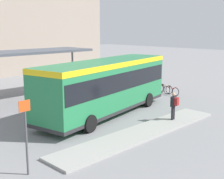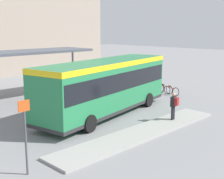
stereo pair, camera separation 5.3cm
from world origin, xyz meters
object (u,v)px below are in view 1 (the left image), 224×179
Objects in this scene: bicycle_red at (171,91)px; bicycle_blue at (156,87)px; platform_sign at (26,134)px; pedestrian_waiting at (174,104)px; bicycle_orange at (165,89)px; potted_planter_near_shelter at (53,92)px; city_bus at (106,84)px.

bicycle_red is 1.66m from bicycle_blue.
bicycle_red is at bearing 15.16° from platform_sign.
bicycle_orange is (6.27, 5.05, -0.66)m from pedestrian_waiting.
pedestrian_waiting is 8.93m from potted_planter_near_shelter.
pedestrian_waiting is 1.03× the size of potted_planter_near_shelter.
pedestrian_waiting is 0.56× the size of platform_sign.
platform_sign is (-15.61, -4.98, 1.19)m from bicycle_orange.
bicycle_blue reaches higher than bicycle_orange.
city_bus is at bearing -74.36° from bicycle_orange.
platform_sign reaches higher than bicycle_red.
potted_planter_near_shelter reaches higher than bicycle_orange.
city_bus is at bearing -79.30° from bicycle_red.
platform_sign is at bearing 80.78° from pedestrian_waiting.
platform_sign is (-9.33, 0.08, 0.53)m from pedestrian_waiting.
potted_planter_near_shelter reaches higher than bicycle_blue.
city_bus is 3.85× the size of platform_sign.
bicycle_blue is 16.68m from platform_sign.
city_bus is 7.05× the size of potted_planter_near_shelter.
platform_sign is (-15.59, -5.80, 1.17)m from bicycle_blue.
bicycle_orange is at bearing -2.07° from city_bus.
potted_planter_near_shelter is at bearing 79.03° from bicycle_blue.
potted_planter_near_shelter is 11.15m from platform_sign.
city_bus reaches higher than bicycle_blue.
bicycle_orange is 0.95× the size of bicycle_blue.
bicycle_red is at bearing -10.51° from bicycle_orange.
pedestrian_waiting is 8.08m from bicycle_orange.
pedestrian_waiting is at bearing -75.44° from potted_planter_near_shelter.
pedestrian_waiting is (1.65, -3.85, -0.92)m from city_bus.
pedestrian_waiting is at bearing 140.25° from bicycle_blue.
city_bus is 4.97m from potted_planter_near_shelter.
platform_sign is (-15.35, -4.16, 1.21)m from bicycle_red.
city_bus is 8.57m from platform_sign.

